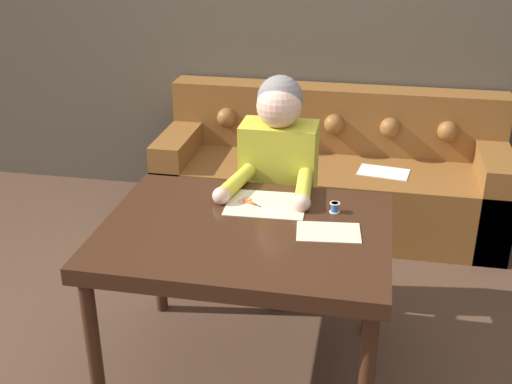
{
  "coord_description": "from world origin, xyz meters",
  "views": [
    {
      "loc": [
        0.54,
        -2.26,
        1.98
      ],
      "look_at": [
        0.06,
        0.17,
        0.85
      ],
      "focal_mm": 45.0,
      "sensor_mm": 36.0,
      "label": 1
    }
  ],
  "objects_px": {
    "scissors": "(253,204)",
    "thread_spool": "(335,207)",
    "couch": "(330,178)",
    "person": "(278,192)",
    "dining_table": "(245,243)"
  },
  "relations": [
    {
      "from": "scissors",
      "to": "thread_spool",
      "type": "relative_size",
      "value": 4.75
    },
    {
      "from": "dining_table",
      "to": "couch",
      "type": "bearing_deg",
      "value": 81.77
    },
    {
      "from": "dining_table",
      "to": "person",
      "type": "height_order",
      "value": "person"
    },
    {
      "from": "dining_table",
      "to": "person",
      "type": "relative_size",
      "value": 0.98
    },
    {
      "from": "scissors",
      "to": "thread_spool",
      "type": "xyz_separation_m",
      "value": [
        0.36,
        -0.01,
        0.02
      ]
    },
    {
      "from": "dining_table",
      "to": "thread_spool",
      "type": "distance_m",
      "value": 0.42
    },
    {
      "from": "couch",
      "to": "scissors",
      "type": "xyz_separation_m",
      "value": [
        -0.24,
        -1.38,
        0.43
      ]
    },
    {
      "from": "dining_table",
      "to": "person",
      "type": "xyz_separation_m",
      "value": [
        0.04,
        0.62,
        -0.04
      ]
    },
    {
      "from": "thread_spool",
      "to": "person",
      "type": "bearing_deg",
      "value": 127.41
    },
    {
      "from": "dining_table",
      "to": "person",
      "type": "distance_m",
      "value": 0.62
    },
    {
      "from": "dining_table",
      "to": "thread_spool",
      "type": "height_order",
      "value": "thread_spool"
    },
    {
      "from": "scissors",
      "to": "person",
      "type": "bearing_deg",
      "value": 83.02
    },
    {
      "from": "couch",
      "to": "person",
      "type": "distance_m",
      "value": 1.04
    },
    {
      "from": "scissors",
      "to": "thread_spool",
      "type": "height_order",
      "value": "thread_spool"
    },
    {
      "from": "scissors",
      "to": "thread_spool",
      "type": "bearing_deg",
      "value": -1.06
    }
  ]
}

